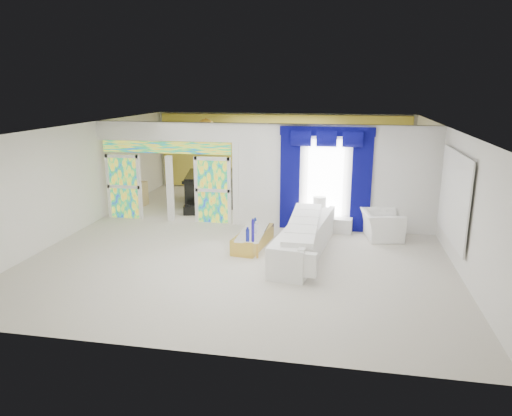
% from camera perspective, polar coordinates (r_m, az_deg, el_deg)
% --- Properties ---
extents(floor, '(12.00, 12.00, 0.00)m').
position_cam_1_polar(floor, '(13.06, -0.33, -3.30)').
color(floor, '#B7AF9E').
rests_on(floor, ground).
extents(dividing_wall, '(5.70, 0.18, 3.00)m').
position_cam_1_polar(dividing_wall, '(13.44, 9.53, 3.63)').
color(dividing_wall, white).
rests_on(dividing_wall, ground).
extents(dividing_header, '(4.30, 0.18, 0.55)m').
position_cam_1_polar(dividing_header, '(14.24, -11.05, 9.16)').
color(dividing_header, white).
rests_on(dividing_header, dividing_wall).
extents(stained_panel_left, '(0.95, 0.04, 2.00)m').
position_cam_1_polar(stained_panel_left, '(15.07, -15.79, 2.53)').
color(stained_panel_left, '#994C3F').
rests_on(stained_panel_left, ground).
extents(stained_panel_right, '(0.95, 0.04, 2.00)m').
position_cam_1_polar(stained_panel_right, '(14.05, -5.29, 2.17)').
color(stained_panel_right, '#994C3F').
rests_on(stained_panel_right, ground).
extents(stained_transom, '(4.00, 0.05, 0.35)m').
position_cam_1_polar(stained_transom, '(14.29, -10.96, 7.26)').
color(stained_transom, '#994C3F').
rests_on(stained_transom, dividing_header).
extents(window_pane, '(1.00, 0.02, 2.30)m').
position_cam_1_polar(window_pane, '(13.36, 8.44, 3.38)').
color(window_pane, white).
rests_on(window_pane, dividing_wall).
extents(blue_drape_left, '(0.55, 0.10, 2.80)m').
position_cam_1_polar(blue_drape_left, '(13.41, 4.15, 3.33)').
color(blue_drape_left, '#03054A').
rests_on(blue_drape_left, ground).
extents(blue_drape_right, '(0.55, 0.10, 2.80)m').
position_cam_1_polar(blue_drape_right, '(13.34, 12.72, 2.95)').
color(blue_drape_right, '#03054A').
rests_on(blue_drape_right, ground).
extents(blue_pelmet, '(2.60, 0.12, 0.25)m').
position_cam_1_polar(blue_pelmet, '(13.13, 8.66, 9.23)').
color(blue_pelmet, '#03054A').
rests_on(blue_pelmet, dividing_wall).
extents(wall_mirror, '(0.04, 2.70, 1.90)m').
position_cam_1_polar(wall_mirror, '(11.76, 23.03, 1.32)').
color(wall_mirror, white).
rests_on(wall_mirror, ground).
extents(gold_curtains, '(9.70, 0.12, 2.90)m').
position_cam_1_polar(gold_curtains, '(18.42, 3.14, 6.77)').
color(gold_curtains, gold).
rests_on(gold_curtains, ground).
extents(white_sofa, '(1.36, 3.91, 0.73)m').
position_cam_1_polar(white_sofa, '(11.60, 5.94, -3.82)').
color(white_sofa, white).
rests_on(white_sofa, ground).
extents(coffee_table, '(0.84, 1.85, 0.40)m').
position_cam_1_polar(coffee_table, '(12.11, -0.36, -3.77)').
color(coffee_table, gold).
rests_on(coffee_table, ground).
extents(console_table, '(1.29, 0.55, 0.42)m').
position_cam_1_polar(console_table, '(13.48, 8.94, -1.98)').
color(console_table, white).
rests_on(console_table, ground).
extents(table_lamp, '(0.36, 0.36, 0.58)m').
position_cam_1_polar(table_lamp, '(13.35, 7.74, 0.14)').
color(table_lamp, white).
rests_on(table_lamp, console_table).
extents(armchair, '(1.19, 1.30, 0.75)m').
position_cam_1_polar(armchair, '(13.14, 15.06, -1.99)').
color(armchair, white).
rests_on(armchair, ground).
extents(grand_piano, '(2.00, 2.38, 1.05)m').
position_cam_1_polar(grand_piano, '(16.60, -5.58, 2.43)').
color(grand_piano, black).
rests_on(grand_piano, ground).
extents(piano_bench, '(0.90, 0.51, 0.28)m').
position_cam_1_polar(piano_bench, '(15.20, -7.20, -0.25)').
color(piano_bench, black).
rests_on(piano_bench, ground).
extents(tv_console, '(0.60, 0.56, 0.82)m').
position_cam_1_polar(tv_console, '(16.70, -14.24, 1.71)').
color(tv_console, '#A97A54').
rests_on(tv_console, ground).
extents(chandelier, '(0.60, 0.60, 0.60)m').
position_cam_1_polar(chandelier, '(16.33, -6.12, 9.76)').
color(chandelier, gold).
rests_on(chandelier, ceiling).
extents(decanters, '(0.21, 1.09, 0.30)m').
position_cam_1_polar(decanters, '(11.99, -0.48, -2.47)').
color(decanters, silver).
rests_on(decanters, coffee_table).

